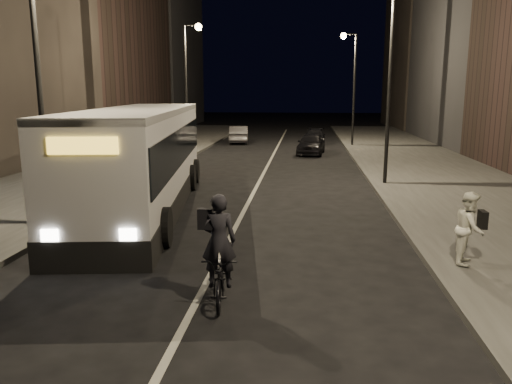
% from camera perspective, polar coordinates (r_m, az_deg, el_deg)
% --- Properties ---
extents(ground, '(180.00, 180.00, 0.00)m').
position_cam_1_polar(ground, '(11.03, -5.77, -10.46)').
color(ground, black).
rests_on(ground, ground).
extents(sidewalk_right, '(7.00, 70.00, 0.16)m').
position_cam_1_polar(sidewalk_right, '(25.19, 20.33, 1.52)').
color(sidewalk_right, '#343431').
rests_on(sidewalk_right, ground).
extents(sidewalk_left, '(7.00, 70.00, 0.16)m').
position_cam_1_polar(sidewalk_left, '(26.56, -17.93, 2.15)').
color(sidewalk_left, '#343431').
rests_on(sidewalk_left, ground).
extents(streetlight_right_mid, '(1.20, 0.44, 8.12)m').
position_cam_1_polar(streetlight_right_mid, '(22.30, 14.47, 14.31)').
color(streetlight_right_mid, black).
rests_on(streetlight_right_mid, sidewalk_right).
extents(streetlight_right_far, '(1.20, 0.44, 8.12)m').
position_cam_1_polar(streetlight_right_far, '(38.18, 10.81, 13.11)').
color(streetlight_right_far, black).
rests_on(streetlight_right_far, sidewalk_right).
extents(streetlight_left_near, '(1.20, 0.44, 8.12)m').
position_cam_1_polar(streetlight_left_near, '(15.91, -22.99, 15.10)').
color(streetlight_left_near, black).
rests_on(streetlight_left_near, sidewalk_left).
extents(streetlight_left_far, '(1.20, 0.44, 8.12)m').
position_cam_1_polar(streetlight_left_far, '(32.90, -7.60, 13.52)').
color(streetlight_left_far, black).
rests_on(streetlight_left_far, sidewalk_left).
extents(city_bus, '(4.47, 13.33, 3.53)m').
position_cam_1_polar(city_bus, '(17.95, -12.90, 4.17)').
color(city_bus, silver).
rests_on(city_bus, ground).
extents(cyclist_on_bicycle, '(0.90, 1.99, 2.22)m').
position_cam_1_polar(cyclist_on_bicycle, '(9.91, -4.10, -8.43)').
color(cyclist_on_bicycle, black).
rests_on(cyclist_on_bicycle, ground).
extents(pedestrian_woman, '(0.90, 1.01, 1.70)m').
position_cam_1_polar(pedestrian_woman, '(12.52, 23.24, -3.81)').
color(pedestrian_woman, silver).
rests_on(pedestrian_woman, sidewalk_right).
extents(car_near, '(2.09, 4.26, 1.40)m').
position_cam_1_polar(car_near, '(33.44, 6.31, 5.51)').
color(car_near, black).
rests_on(car_near, ground).
extents(car_mid, '(1.88, 4.28, 1.37)m').
position_cam_1_polar(car_mid, '(40.68, -1.97, 6.59)').
color(car_mid, '#403F42').
rests_on(car_mid, ground).
extents(car_far, '(1.77, 4.05, 1.16)m').
position_cam_1_polar(car_far, '(40.09, 6.73, 6.30)').
color(car_far, black).
rests_on(car_far, ground).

